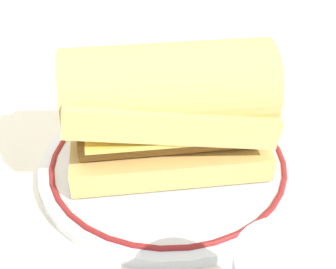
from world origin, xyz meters
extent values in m
plane|color=#EEE4CB|center=(0.00, 0.00, 0.00)|extent=(1.50, 1.50, 0.00)
cylinder|color=white|center=(0.01, 0.04, 0.01)|extent=(0.27, 0.27, 0.01)
torus|color=maroon|center=(0.01, 0.04, 0.01)|extent=(0.25, 0.25, 0.01)
cube|color=#DBB563|center=(0.01, 0.04, 0.03)|extent=(0.22, 0.14, 0.03)
cylinder|color=brown|center=(0.00, 0.02, 0.05)|extent=(0.18, 0.06, 0.02)
cylinder|color=brown|center=(0.01, 0.04, 0.05)|extent=(0.18, 0.06, 0.02)
cylinder|color=brown|center=(0.01, 0.06, 0.05)|extent=(0.18, 0.06, 0.02)
cube|color=#EFC64C|center=(0.01, 0.04, 0.07)|extent=(0.18, 0.13, 0.01)
cube|color=#D9B968|center=(0.01, 0.04, 0.08)|extent=(0.22, 0.14, 0.06)
cylinder|color=#D8B362|center=(0.01, 0.04, 0.10)|extent=(0.21, 0.13, 0.09)
camera|label=1|loc=(-0.12, -0.33, 0.32)|focal=49.56mm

